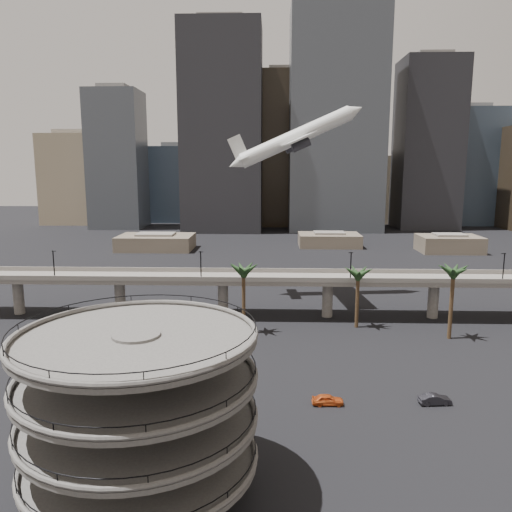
{
  "coord_description": "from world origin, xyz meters",
  "views": [
    {
      "loc": [
        -0.72,
        -46.87,
        31.16
      ],
      "look_at": [
        -3.15,
        28.0,
        17.74
      ],
      "focal_mm": 35.0,
      "sensor_mm": 36.0,
      "label": 1
    }
  ],
  "objects_px": {
    "overpass": "(275,282)",
    "car_b": "(435,399)",
    "airborne_jet": "(295,138)",
    "car_a": "(328,400)",
    "parking_ramp": "(139,400)"
  },
  "relations": [
    {
      "from": "overpass",
      "to": "airborne_jet",
      "type": "distance_m",
      "value": 35.8
    },
    {
      "from": "overpass",
      "to": "airborne_jet",
      "type": "bearing_deg",
      "value": 75.82
    },
    {
      "from": "car_a",
      "to": "airborne_jet",
      "type": "bearing_deg",
      "value": 0.63
    },
    {
      "from": "parking_ramp",
      "to": "airborne_jet",
      "type": "relative_size",
      "value": 0.68
    },
    {
      "from": "car_b",
      "to": "airborne_jet",
      "type": "bearing_deg",
      "value": 10.28
    },
    {
      "from": "parking_ramp",
      "to": "overpass",
      "type": "height_order",
      "value": "parking_ramp"
    },
    {
      "from": "airborne_jet",
      "to": "car_b",
      "type": "xyz_separation_m",
      "value": [
        16.47,
        -57.49,
        -37.12
      ]
    },
    {
      "from": "overpass",
      "to": "car_b",
      "type": "bearing_deg",
      "value": -61.8
    },
    {
      "from": "car_a",
      "to": "car_b",
      "type": "xyz_separation_m",
      "value": [
        14.28,
        0.58,
        -0.01
      ]
    },
    {
      "from": "airborne_jet",
      "to": "car_a",
      "type": "height_order",
      "value": "airborne_jet"
    },
    {
      "from": "overpass",
      "to": "car_b",
      "type": "height_order",
      "value": "overpass"
    },
    {
      "from": "parking_ramp",
      "to": "airborne_jet",
      "type": "distance_m",
      "value": 83.98
    },
    {
      "from": "airborne_jet",
      "to": "parking_ramp",
      "type": "bearing_deg",
      "value": -109.2
    },
    {
      "from": "parking_ramp",
      "to": "car_a",
      "type": "bearing_deg",
      "value": 44.03
    },
    {
      "from": "overpass",
      "to": "airborne_jet",
      "type": "xyz_separation_m",
      "value": [
        4.6,
        18.2,
        30.48
      ]
    }
  ]
}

